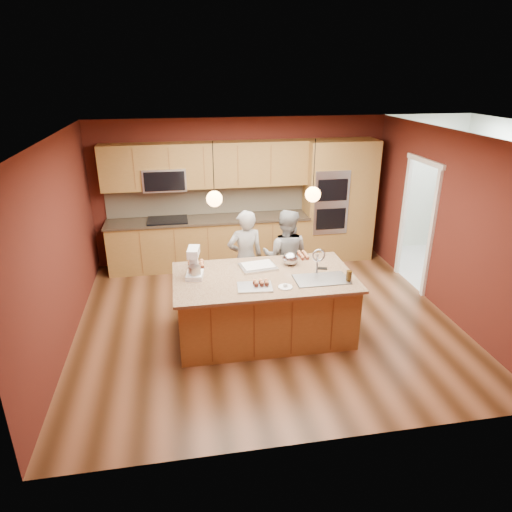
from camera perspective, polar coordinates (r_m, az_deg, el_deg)
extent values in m
plane|color=#3E2311|center=(6.95, 1.19, -7.84)|extent=(5.50, 5.50, 0.00)
plane|color=silver|center=(6.06, 1.40, 14.82)|extent=(5.50, 5.50, 0.00)
plane|color=#4F1B14|center=(8.74, -1.89, 8.13)|extent=(5.50, 0.00, 5.50)
plane|color=#4F1B14|center=(4.18, 7.97, -8.72)|extent=(5.50, 0.00, 5.50)
plane|color=#4F1B14|center=(6.46, -23.39, 1.08)|extent=(0.00, 5.00, 5.00)
plane|color=#4F1B14|center=(7.39, 22.74, 3.73)|extent=(0.00, 5.00, 5.00)
cube|color=olive|center=(8.66, -5.80, 1.65)|extent=(3.70, 0.60, 0.90)
cube|color=#2F281E|center=(8.50, -5.92, 4.56)|extent=(3.74, 0.64, 0.04)
cube|color=#C5B592|center=(8.69, -6.15, 7.05)|extent=(3.70, 0.03, 0.56)
cube|color=olive|center=(8.38, -6.25, 11.25)|extent=(3.70, 0.36, 0.80)
cube|color=black|center=(8.47, -11.00, 4.41)|extent=(0.72, 0.52, 0.03)
cube|color=#B2B5BA|center=(8.39, -11.36, 9.43)|extent=(0.76, 0.40, 0.40)
cube|color=olive|center=(8.87, 8.76, 6.75)|extent=(0.80, 0.60, 2.30)
cube|color=#B2B5BA|center=(8.58, 9.40, 6.54)|extent=(0.66, 0.04, 1.20)
cube|color=olive|center=(9.09, 12.68, 6.86)|extent=(0.50, 0.60, 2.30)
plane|color=beige|center=(9.26, 22.44, -1.62)|extent=(2.60, 2.60, 0.00)
plane|color=silver|center=(9.36, 28.37, 6.42)|extent=(0.00, 2.70, 2.70)
cube|color=white|center=(9.12, 28.05, 10.03)|extent=(0.35, 2.40, 0.75)
cylinder|color=black|center=(5.64, -5.35, 10.56)|extent=(0.01, 0.01, 0.70)
sphere|color=#F6A758|center=(5.72, -5.22, 7.12)|extent=(0.20, 0.20, 0.20)
cylinder|color=black|center=(5.87, 7.29, 10.95)|extent=(0.01, 0.01, 0.70)
sphere|color=#F6A758|center=(5.95, 7.13, 7.65)|extent=(0.20, 0.20, 0.20)
cube|color=olive|center=(6.39, 0.97, -6.32)|extent=(2.34, 1.27, 0.86)
cube|color=tan|center=(6.18, 1.00, -2.67)|extent=(2.44, 1.37, 0.04)
cube|color=#B2B5BA|center=(6.17, 8.12, -3.59)|extent=(0.70, 0.41, 0.18)
imported|color=black|center=(7.05, -1.33, -0.32)|extent=(0.61, 0.44, 1.55)
imported|color=gray|center=(7.17, 3.70, -0.09)|extent=(0.89, 0.80, 1.53)
cube|color=white|center=(6.17, -7.67, -2.39)|extent=(0.26, 0.32, 0.07)
cube|color=white|center=(6.21, -7.80, -0.47)|extent=(0.12, 0.10, 0.28)
cube|color=white|center=(6.06, -7.83, 0.51)|extent=(0.19, 0.30, 0.11)
cylinder|color=#AEB0B5|center=(6.10, -7.68, -1.91)|extent=(0.16, 0.16, 0.15)
cube|color=silver|center=(6.42, 0.26, -1.36)|extent=(0.54, 0.44, 0.03)
cube|color=white|center=(6.41, 0.26, -1.19)|extent=(0.47, 0.36, 0.02)
cube|color=#B2B5BA|center=(5.84, -0.15, -3.89)|extent=(0.47, 0.35, 0.02)
ellipsoid|color=#AEB0B5|center=(6.51, 4.33, -0.31)|extent=(0.23, 0.23, 0.20)
cylinder|color=white|center=(5.86, 3.69, -3.89)|extent=(0.18, 0.18, 0.01)
cylinder|color=#311F09|center=(6.12, 11.54, -2.48)|extent=(0.07, 0.07, 0.15)
cube|color=black|center=(6.46, 8.29, -1.54)|extent=(0.15, 0.11, 0.01)
cube|color=white|center=(9.10, 26.89, 0.69)|extent=(0.81, 0.82, 1.02)
cube|color=white|center=(9.59, 24.86, 2.22)|extent=(0.79, 0.81, 1.06)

